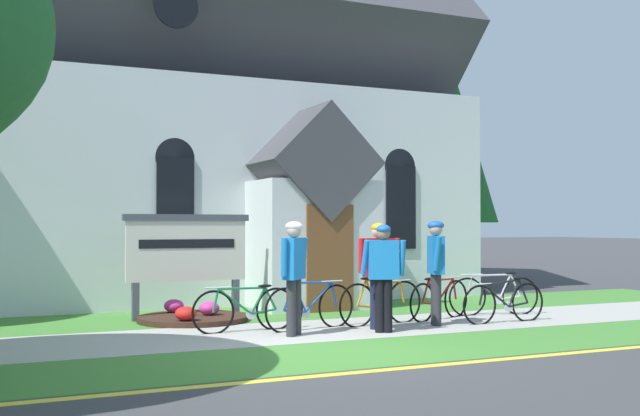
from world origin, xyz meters
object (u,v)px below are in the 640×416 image
(bicycle_white, at_px, (246,309))
(bicycle_red, at_px, (439,299))
(cyclist_in_yellow_jersey, at_px, (384,269))
(church_sign, at_px, (187,250))
(cyclist_in_red_jersey, at_px, (379,266))
(roadside_conifer, at_px, (437,118))
(bicycle_yellow, at_px, (381,302))
(cyclist_in_blue_jersey, at_px, (294,268))
(cyclist_in_orange_jersey, at_px, (436,263))
(bicycle_silver, at_px, (310,306))
(bicycle_blue, at_px, (494,295))
(bicycle_orange, at_px, (504,302))

(bicycle_white, bearing_deg, bicycle_red, 0.64)
(bicycle_red, xyz_separation_m, cyclist_in_yellow_jersey, (-1.73, -1.06, 0.64))
(church_sign, bearing_deg, bicycle_red, -26.22)
(church_sign, bearing_deg, bicycle_white, -78.33)
(cyclist_in_red_jersey, bearing_deg, roadside_conifer, 51.14)
(bicycle_yellow, distance_m, cyclist_in_red_jersey, 0.85)
(bicycle_white, distance_m, bicycle_red, 3.67)
(bicycle_white, xyz_separation_m, roadside_conifer, (7.99, 6.73, 4.39))
(roadside_conifer, bearing_deg, cyclist_in_blue_jersey, -134.98)
(cyclist_in_orange_jersey, bearing_deg, roadside_conifer, 56.72)
(bicycle_red, bearing_deg, cyclist_in_yellow_jersey, -148.49)
(bicycle_white, height_order, cyclist_in_yellow_jersey, cyclist_in_yellow_jersey)
(bicycle_silver, xyz_separation_m, cyclist_in_orange_jersey, (2.12, -0.43, 0.67))
(bicycle_blue, distance_m, cyclist_in_blue_jersey, 4.58)
(bicycle_red, height_order, cyclist_in_yellow_jersey, cyclist_in_yellow_jersey)
(cyclist_in_orange_jersey, bearing_deg, bicycle_yellow, 149.26)
(bicycle_red, bearing_deg, bicycle_blue, 5.18)
(cyclist_in_blue_jersey, xyz_separation_m, cyclist_in_red_jersey, (1.54, 0.11, -0.02))
(bicycle_orange, height_order, cyclist_in_orange_jersey, cyclist_in_orange_jersey)
(church_sign, relative_size, bicycle_silver, 1.33)
(cyclist_in_blue_jersey, relative_size, cyclist_in_orange_jersey, 0.99)
(bicycle_silver, height_order, cyclist_in_red_jersey, cyclist_in_red_jersey)
(bicycle_white, height_order, bicycle_red, bicycle_red)
(cyclist_in_blue_jersey, xyz_separation_m, cyclist_in_orange_jersey, (2.63, 0.11, 0.01))
(cyclist_in_orange_jersey, bearing_deg, bicycle_orange, -8.00)
(church_sign, relative_size, cyclist_in_red_jersey, 1.34)
(bicycle_red, distance_m, cyclist_in_orange_jersey, 1.09)
(bicycle_yellow, relative_size, bicycle_red, 1.08)
(cyclist_in_yellow_jersey, bearing_deg, bicycle_silver, 137.92)
(bicycle_white, bearing_deg, roadside_conifer, 40.09)
(bicycle_red, relative_size, roadside_conifer, 0.21)
(bicycle_orange, xyz_separation_m, cyclist_in_blue_jersey, (-3.92, 0.07, 0.68))
(bicycle_silver, bearing_deg, bicycle_blue, 5.24)
(bicycle_orange, distance_m, cyclist_in_red_jersey, 2.48)
(bicycle_white, distance_m, bicycle_silver, 1.05)
(cyclist_in_red_jersey, bearing_deg, bicycle_blue, 15.19)
(church_sign, relative_size, cyclist_in_blue_jersey, 1.32)
(church_sign, bearing_deg, bicycle_orange, -30.57)
(bicycle_orange, distance_m, bicycle_yellow, 2.18)
(church_sign, distance_m, cyclist_in_red_jersey, 3.67)
(bicycle_white, height_order, bicycle_silver, bicycle_silver)
(bicycle_white, distance_m, bicycle_yellow, 2.37)
(cyclist_in_yellow_jersey, bearing_deg, cyclist_in_red_jersey, 72.38)
(bicycle_white, xyz_separation_m, bicycle_yellow, (2.36, -0.16, 0.02))
(bicycle_silver, height_order, cyclist_in_blue_jersey, cyclist_in_blue_jersey)
(bicycle_red, bearing_deg, bicycle_silver, -174.73)
(church_sign, bearing_deg, bicycle_yellow, -38.55)
(bicycle_yellow, relative_size, bicycle_blue, 0.99)
(church_sign, distance_m, cyclist_in_blue_jersey, 2.97)
(roadside_conifer, bearing_deg, church_sign, -150.98)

